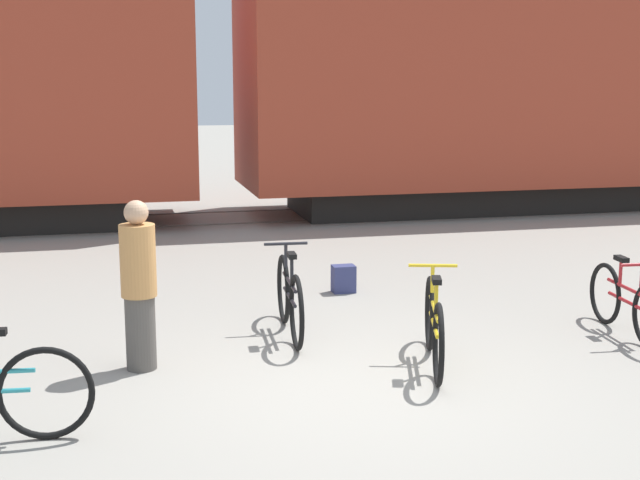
{
  "coord_description": "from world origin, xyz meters",
  "views": [
    {
      "loc": [
        -2.01,
        -7.09,
        2.68
      ],
      "look_at": [
        -0.05,
        1.1,
        1.1
      ],
      "focal_mm": 50.0,
      "sensor_mm": 36.0,
      "label": 1
    }
  ],
  "objects_px": {
    "freight_train": "(216,58)",
    "bicycle_maroon": "(627,302)",
    "bicycle_black": "(290,298)",
    "backpack": "(343,279)",
    "bicycle_yellow": "(434,326)",
    "person_in_tan": "(139,286)"
  },
  "relations": [
    {
      "from": "bicycle_maroon",
      "to": "person_in_tan",
      "type": "xyz_separation_m",
      "value": [
        -4.92,
        0.1,
        0.43
      ]
    },
    {
      "from": "bicycle_maroon",
      "to": "backpack",
      "type": "distance_m",
      "value": 3.43
    },
    {
      "from": "person_in_tan",
      "to": "bicycle_yellow",
      "type": "bearing_deg",
      "value": -93.75
    },
    {
      "from": "bicycle_black",
      "to": "person_in_tan",
      "type": "relative_size",
      "value": 1.1
    },
    {
      "from": "bicycle_maroon",
      "to": "freight_train",
      "type": "bearing_deg",
      "value": 110.02
    },
    {
      "from": "freight_train",
      "to": "backpack",
      "type": "bearing_deg",
      "value": -82.74
    },
    {
      "from": "bicycle_maroon",
      "to": "bicycle_black",
      "type": "height_order",
      "value": "bicycle_black"
    },
    {
      "from": "bicycle_maroon",
      "to": "backpack",
      "type": "relative_size",
      "value": 4.76
    },
    {
      "from": "bicycle_black",
      "to": "bicycle_yellow",
      "type": "height_order",
      "value": "bicycle_black"
    },
    {
      "from": "freight_train",
      "to": "bicycle_yellow",
      "type": "bearing_deg",
      "value": -84.58
    },
    {
      "from": "freight_train",
      "to": "bicycle_maroon",
      "type": "height_order",
      "value": "freight_train"
    },
    {
      "from": "backpack",
      "to": "bicycle_black",
      "type": "bearing_deg",
      "value": -121.61
    },
    {
      "from": "bicycle_black",
      "to": "bicycle_yellow",
      "type": "bearing_deg",
      "value": -49.3
    },
    {
      "from": "bicycle_maroon",
      "to": "bicycle_yellow",
      "type": "xyz_separation_m",
      "value": [
        -2.28,
        -0.45,
        0.03
      ]
    },
    {
      "from": "bicycle_maroon",
      "to": "bicycle_black",
      "type": "xyz_separation_m",
      "value": [
        -3.38,
        0.83,
        0.04
      ]
    },
    {
      "from": "person_in_tan",
      "to": "bicycle_black",
      "type": "bearing_deg",
      "value": -56.67
    },
    {
      "from": "backpack",
      "to": "bicycle_maroon",
      "type": "bearing_deg",
      "value": -46.54
    },
    {
      "from": "bicycle_yellow",
      "to": "person_in_tan",
      "type": "distance_m",
      "value": 2.73
    },
    {
      "from": "freight_train",
      "to": "bicycle_yellow",
      "type": "height_order",
      "value": "freight_train"
    },
    {
      "from": "freight_train",
      "to": "person_in_tan",
      "type": "height_order",
      "value": "freight_train"
    },
    {
      "from": "freight_train",
      "to": "backpack",
      "type": "relative_size",
      "value": 77.83
    },
    {
      "from": "freight_train",
      "to": "bicycle_maroon",
      "type": "bearing_deg",
      "value": -69.98
    }
  ]
}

